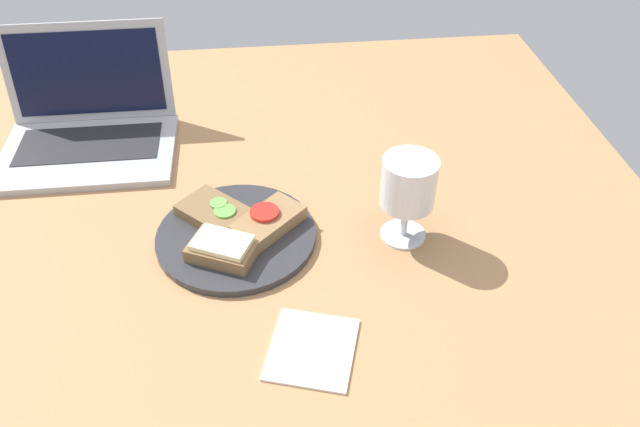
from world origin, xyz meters
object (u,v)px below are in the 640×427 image
(plate, at_px, (236,236))
(napkin, at_px, (312,349))
(wine_glass, at_px, (409,185))
(sandwich_with_tomato, at_px, (268,221))
(sandwich_with_cucumber, at_px, (215,213))
(sandwich_with_cheese, at_px, (223,248))
(laptop, at_px, (88,124))

(plate, xyz_separation_m, napkin, (0.10, -0.24, -0.00))
(wine_glass, relative_size, napkin, 1.21)
(sandwich_with_tomato, bearing_deg, napkin, -79.31)
(sandwich_with_cucumber, relative_size, sandwich_with_cheese, 1.12)
(plate, height_order, napkin, plate)
(napkin, bearing_deg, sandwich_with_cheese, 122.71)
(wine_glass, xyz_separation_m, laptop, (-0.55, 0.34, -0.06))
(plate, bearing_deg, sandwich_with_tomato, 9.64)
(sandwich_with_tomato, relative_size, wine_glass, 0.87)
(sandwich_with_cucumber, relative_size, napkin, 1.10)
(sandwich_with_cucumber, bearing_deg, wine_glass, -11.72)
(sandwich_with_cucumber, height_order, napkin, sandwich_with_cucumber)
(sandwich_with_cheese, relative_size, sandwich_with_tomato, 0.92)
(laptop, relative_size, napkin, 2.64)
(sandwich_with_cheese, bearing_deg, sandwich_with_tomato, 39.40)
(laptop, xyz_separation_m, napkin, (0.38, -0.55, -0.04))
(plate, relative_size, wine_glass, 1.74)
(plate, distance_m, laptop, 0.42)
(sandwich_with_tomato, bearing_deg, sandwich_with_cheese, -140.60)
(sandwich_with_cheese, bearing_deg, plate, 68.98)
(sandwich_with_cheese, height_order, laptop, laptop)
(sandwich_with_cucumber, distance_m, napkin, 0.31)
(sandwich_with_cheese, distance_m, sandwich_with_tomato, 0.09)
(sandwich_with_cucumber, height_order, wine_glass, wine_glass)
(plate, distance_m, sandwich_with_tomato, 0.06)
(laptop, bearing_deg, wine_glass, -31.41)
(wine_glass, distance_m, napkin, 0.29)
(sandwich_with_cucumber, xyz_separation_m, laptop, (-0.25, 0.27, 0.02))
(sandwich_with_cheese, xyz_separation_m, laptop, (-0.26, 0.37, 0.01))
(sandwich_with_cucumber, height_order, laptop, laptop)
(sandwich_with_cheese, height_order, wine_glass, wine_glass)
(sandwich_with_cheese, distance_m, wine_glass, 0.30)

